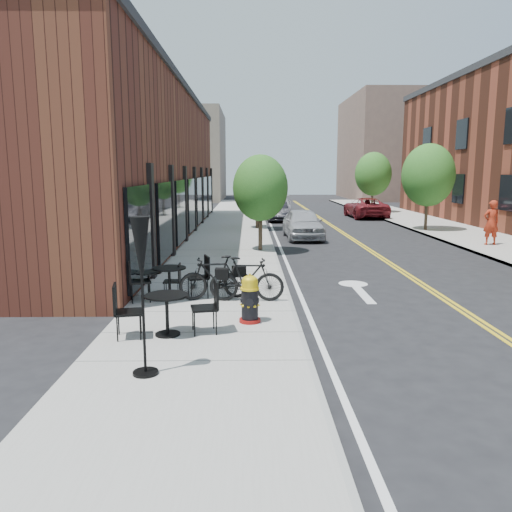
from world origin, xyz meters
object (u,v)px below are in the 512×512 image
object	(u,v)px
bistro_set_b	(149,281)
bistro_set_a	(167,309)
fire_hydrant	(250,299)
parked_car_c	(278,205)
bistro_set_c	(169,278)
bicycle_left	(215,278)
patio_umbrella	(141,263)
parked_car_a	(303,224)
pedestrian	(491,223)
parked_car_b	(277,211)
parked_car_far	(366,208)
bicycle_right	(247,279)

from	to	relation	value
bistro_set_b	bistro_set_a	bearing A→B (deg)	-73.62
fire_hydrant	bistro_set_a	xyz separation A→B (m)	(-1.60, -0.83, 0.04)
parked_car_c	bistro_set_c	bearing A→B (deg)	-94.01
bicycle_left	parked_car_c	bearing A→B (deg)	160.20
patio_umbrella	parked_car_a	bearing A→B (deg)	75.74
bistro_set_a	bistro_set_c	bearing A→B (deg)	87.08
bistro_set_c	pedestrian	distance (m)	15.44
bistro_set_c	parked_car_b	bearing A→B (deg)	62.64
bistro_set_a	parked_car_c	distance (m)	29.68
patio_umbrella	parked_car_far	distance (m)	29.71
bicycle_left	parked_car_far	xyz separation A→B (m)	(9.16, 23.29, 0.05)
bicycle_right	bistro_set_a	world-z (taller)	bicycle_right
patio_umbrella	parked_car_a	distance (m)	17.43
bistro_set_b	parked_car_b	bearing A→B (deg)	76.92
bicycle_left	parked_car_a	distance (m)	12.68
bistro_set_b	parked_car_a	size ratio (longest dim) A/B	0.36
bicycle_left	parked_car_b	size ratio (longest dim) A/B	0.47
bistro_set_b	bistro_set_c	world-z (taller)	bistro_set_c
fire_hydrant	patio_umbrella	size ratio (longest dim) A/B	0.42
parked_car_c	pedestrian	distance (m)	19.31
bicycle_right	patio_umbrella	xyz separation A→B (m)	(-1.58, -4.45, 1.23)
fire_hydrant	parked_car_b	size ratio (longest dim) A/B	0.27
bicycle_left	parked_car_far	size ratio (longest dim) A/B	0.35
parked_car_far	fire_hydrant	bearing A→B (deg)	70.39
bistro_set_b	parked_car_far	size ratio (longest dim) A/B	0.31
patio_umbrella	pedestrian	world-z (taller)	patio_umbrella
bicycle_left	bistro_set_a	xyz separation A→B (m)	(-0.76, -2.77, -0.02)
parked_car_a	parked_car_c	distance (m)	14.46
bistro_set_a	parked_car_a	distance (m)	15.55
patio_umbrella	pedestrian	bearing A→B (deg)	48.81
parked_car_a	parked_car_c	xyz separation A→B (m)	(-0.34, 14.46, -0.02)
bistro_set_c	parked_car_c	xyz separation A→B (m)	(4.28, 26.64, 0.07)
fire_hydrant	parked_car_c	distance (m)	28.68
bistro_set_b	parked_car_b	xyz separation A→B (m)	(4.40, 20.89, 0.09)
pedestrian	parked_car_far	bearing A→B (deg)	-84.29
bicycle_left	bistro_set_a	distance (m)	2.88
patio_umbrella	parked_car_c	world-z (taller)	patio_umbrella
bicycle_left	pedestrian	size ratio (longest dim) A/B	0.94
fire_hydrant	parked_car_b	xyz separation A→B (m)	(1.85, 23.03, 0.03)
bistro_set_c	parked_car_far	xyz separation A→B (m)	(10.30, 23.29, 0.07)
bicycle_right	parked_car_b	xyz separation A→B (m)	(1.93, 21.31, -0.03)
bistro_set_b	patio_umbrella	size ratio (longest dim) A/B	0.63
bistro_set_b	parked_car_c	xyz separation A→B (m)	(4.84, 26.45, 0.17)
bistro_set_a	pedestrian	bearing A→B (deg)	33.86
parked_car_a	pedestrian	size ratio (longest dim) A/B	2.25
fire_hydrant	parked_car_far	bearing A→B (deg)	81.53
bicycle_right	bistro_set_c	world-z (taller)	bicycle_right
parked_car_a	parked_car_b	world-z (taller)	parked_car_a
bistro_set_b	parked_car_b	world-z (taller)	parked_car_b
bistro_set_b	bistro_set_c	bearing A→B (deg)	-20.49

